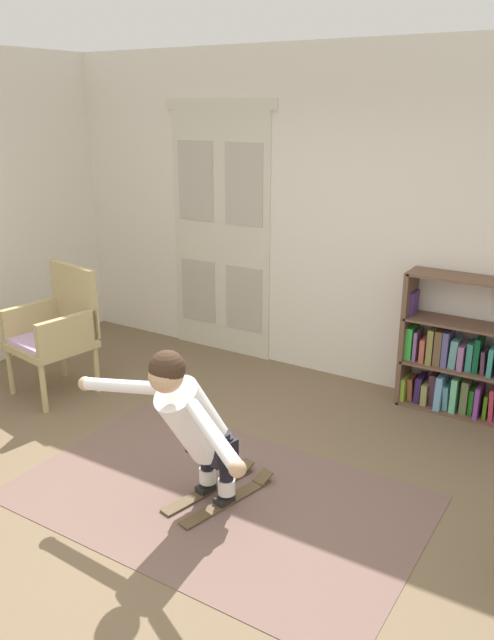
# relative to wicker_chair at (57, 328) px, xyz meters

# --- Properties ---
(ground_plane) EXTENTS (7.20, 7.20, 0.00)m
(ground_plane) POSITION_rel_wicker_chair_xyz_m (1.91, -0.97, -0.58)
(ground_plane) COLOR brown
(back_wall) EXTENTS (6.00, 0.10, 2.90)m
(back_wall) POSITION_rel_wicker_chair_xyz_m (1.91, 1.63, 0.87)
(back_wall) COLOR silver
(back_wall) RESTS_ON ground
(double_door) EXTENTS (1.22, 0.05, 2.45)m
(double_door) POSITION_rel_wicker_chair_xyz_m (0.64, 1.57, 0.65)
(double_door) COLOR beige
(double_door) RESTS_ON ground
(rug) EXTENTS (2.58, 1.60, 0.01)m
(rug) POSITION_rel_wicker_chair_xyz_m (2.08, -0.63, -0.58)
(rug) COLOR #73574E
(rug) RESTS_ON ground
(wicker_chair) EXTENTS (0.69, 0.69, 1.10)m
(wicker_chair) POSITION_rel_wicker_chair_xyz_m (0.00, 0.00, 0.00)
(wicker_chair) COLOR tan
(wicker_chair) RESTS_ON ground
(skis_pair) EXTENTS (0.44, 0.79, 0.07)m
(skis_pair) POSITION_rel_wicker_chair_xyz_m (2.09, -0.60, -0.56)
(skis_pair) COLOR brown
(skis_pair) RESTS_ON rug
(person_skier) EXTENTS (1.46, 0.80, 1.04)m
(person_skier) POSITION_rel_wicker_chair_xyz_m (2.04, -0.82, 0.06)
(person_skier) COLOR white
(person_skier) RESTS_ON skis_pair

